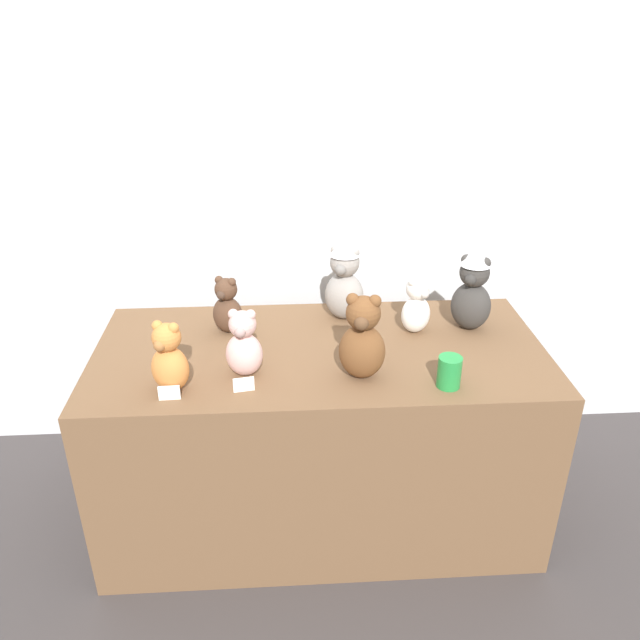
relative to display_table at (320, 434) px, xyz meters
name	(u,v)px	position (x,y,z in m)	size (l,w,h in m)	color
ground_plane	(324,554)	(0.00, -0.25, -0.39)	(10.00, 10.00, 0.00)	#3D3838
wall_back	(311,170)	(0.00, 0.64, 0.91)	(7.00, 0.08, 2.60)	silver
display_table	(320,434)	(0.00, 0.00, 0.00)	(1.68, 0.79, 0.79)	brown
teddy_bear_chestnut	(362,339)	(0.13, -0.20, 0.54)	(0.19, 0.17, 0.31)	brown
teddy_bear_ginger	(169,359)	(-0.51, -0.24, 0.51)	(0.16, 0.15, 0.25)	#D17F3D
teddy_bear_blush	(244,345)	(-0.27, -0.16, 0.51)	(0.14, 0.13, 0.25)	beige
teddy_bear_charcoal	(473,289)	(0.60, 0.13, 0.56)	(0.20, 0.19, 0.34)	#383533
teddy_bear_ash	(344,279)	(0.11, 0.25, 0.56)	(0.20, 0.19, 0.35)	gray
teddy_bear_snow	(416,306)	(0.38, 0.12, 0.50)	(0.15, 0.15, 0.23)	white
teddy_bear_cocoa	(227,307)	(-0.35, 0.16, 0.50)	(0.15, 0.14, 0.23)	#4C3323
party_cup_green	(449,372)	(0.41, -0.28, 0.45)	(0.08, 0.08, 0.11)	#238C3D
name_card_front_left	(244,385)	(-0.27, -0.27, 0.42)	(0.07, 0.01, 0.05)	white
name_card_front_middle	(169,393)	(-0.51, -0.30, 0.42)	(0.07, 0.01, 0.05)	white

